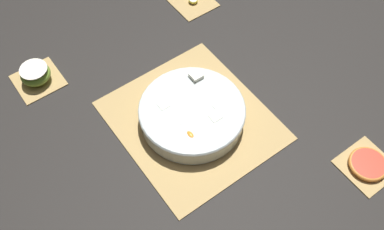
# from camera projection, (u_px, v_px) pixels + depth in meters

# --- Properties ---
(ground_plane) EXTENTS (6.00, 6.00, 0.00)m
(ground_plane) POSITION_uv_depth(u_px,v_px,m) (192.00, 121.00, 1.16)
(ground_plane) COLOR black
(bamboo_mat_center) EXTENTS (0.40, 0.36, 0.01)m
(bamboo_mat_center) POSITION_uv_depth(u_px,v_px,m) (192.00, 120.00, 1.16)
(bamboo_mat_center) COLOR tan
(bamboo_mat_center) RESTS_ON ground_plane
(coaster_mat_near_left) EXTENTS (0.12, 0.12, 0.01)m
(coaster_mat_near_left) POSITION_uv_depth(u_px,v_px,m) (38.00, 80.00, 1.23)
(coaster_mat_near_left) COLOR tan
(coaster_mat_near_left) RESTS_ON ground_plane
(coaster_mat_far_left) EXTENTS (0.12, 0.12, 0.01)m
(coaster_mat_far_left) POSITION_uv_depth(u_px,v_px,m) (193.00, 2.00, 1.41)
(coaster_mat_far_left) COLOR tan
(coaster_mat_far_left) RESTS_ON ground_plane
(coaster_mat_far_right) EXTENTS (0.12, 0.12, 0.01)m
(coaster_mat_far_right) POSITION_uv_depth(u_px,v_px,m) (367.00, 166.00, 1.08)
(coaster_mat_far_right) COLOR tan
(coaster_mat_far_right) RESTS_ON ground_plane
(fruit_salad_bowl) EXTENTS (0.27, 0.27, 0.06)m
(fruit_salad_bowl) POSITION_uv_depth(u_px,v_px,m) (192.00, 113.00, 1.13)
(fruit_salad_bowl) COLOR silver
(fruit_salad_bowl) RESTS_ON bamboo_mat_center
(apple_half) EXTENTS (0.08, 0.08, 0.04)m
(apple_half) POSITION_uv_depth(u_px,v_px,m) (35.00, 74.00, 1.21)
(apple_half) COLOR #7FAD38
(apple_half) RESTS_ON coaster_mat_near_left
(banana_coin_single) EXTENTS (0.03, 0.03, 0.01)m
(banana_coin_single) POSITION_uv_depth(u_px,v_px,m) (193.00, 0.00, 1.40)
(banana_coin_single) COLOR #F7EFC6
(banana_coin_single) RESTS_ON coaster_mat_far_left
(grapefruit_slice) EXTENTS (0.09, 0.09, 0.01)m
(grapefruit_slice) POSITION_uv_depth(u_px,v_px,m) (368.00, 164.00, 1.08)
(grapefruit_slice) COLOR red
(grapefruit_slice) RESTS_ON coaster_mat_far_right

